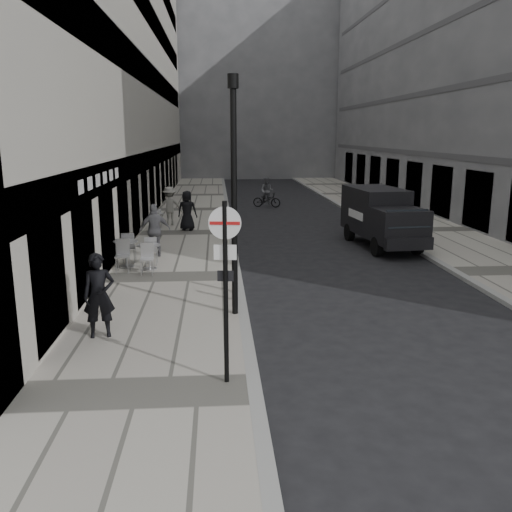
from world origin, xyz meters
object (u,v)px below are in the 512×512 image
at_px(walking_man, 99,295).
at_px(lamppost, 234,186).
at_px(panel_van, 381,215).
at_px(sign_post, 225,269).
at_px(cyclist, 267,196).

bearing_deg(walking_man, lamppost, 13.07).
distance_m(lamppost, panel_van, 10.38).
bearing_deg(sign_post, cyclist, 90.81).
bearing_deg(sign_post, panel_van, 69.78).
distance_m(panel_van, cyclist, 12.63).
distance_m(lamppost, cyclist, 20.68).
bearing_deg(panel_van, walking_man, -138.80).
relative_size(walking_man, lamppost, 0.33).
bearing_deg(walking_man, panel_van, 35.47).
height_order(lamppost, cyclist, lamppost).
relative_size(sign_post, lamppost, 0.57).
relative_size(lamppost, panel_van, 1.12).
relative_size(sign_post, panel_van, 0.64).
height_order(panel_van, cyclist, panel_van).
xyz_separation_m(walking_man, cyclist, (5.58, 21.68, -0.32)).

